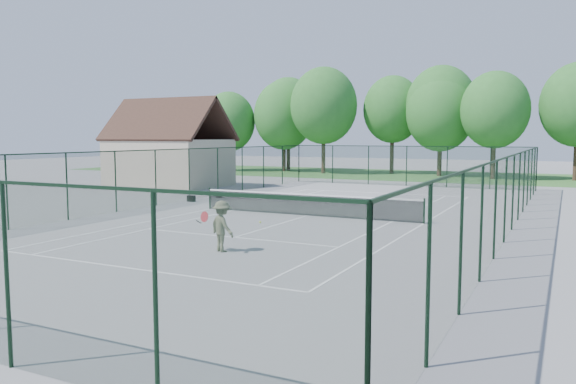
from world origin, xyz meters
name	(u,v)px	position (x,y,z in m)	size (l,w,h in m)	color
ground	(307,216)	(0.00, 0.00, 0.00)	(140.00, 140.00, 0.00)	gray
grass_far	(439,176)	(0.00, 30.00, 0.01)	(80.00, 16.00, 0.01)	#3F7834
court_lines	(307,216)	(0.00, 0.00, 0.00)	(11.05, 23.85, 0.01)	white
tennis_net	(307,204)	(0.00, 0.00, 0.58)	(11.08, 0.08, 1.10)	black
fence_enclosure	(307,183)	(0.00, 0.00, 1.56)	(18.05, 36.05, 3.02)	#1A3423
utility_building	(169,145)	(-16.00, 10.00, 3.12)	(8.60, 6.27, 6.63)	beige
tree_line_far	(441,112)	(0.00, 30.00, 5.99)	(39.40, 6.40, 9.70)	#442E21
sports_bag_a	(191,199)	(-8.34, 2.27, 0.18)	(0.44, 0.27, 0.36)	black
sports_bag_b	(219,196)	(-8.08, 4.73, 0.12)	(0.32, 0.19, 0.25)	black
tennis_player	(222,226)	(0.99, -8.74, 0.83)	(2.07, 0.99, 1.65)	#55573F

